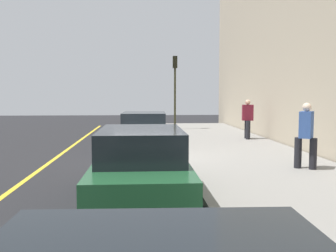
# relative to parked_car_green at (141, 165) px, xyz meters

# --- Properties ---
(ground_plane) EXTENTS (56.00, 56.00, 0.00)m
(ground_plane) POSITION_rel_parked_car_green_xyz_m (5.41, -0.23, -0.76)
(ground_plane) COLOR black
(sidewalk) EXTENTS (28.00, 4.60, 0.15)m
(sidewalk) POSITION_rel_parked_car_green_xyz_m (5.41, -3.53, -0.68)
(sidewalk) COLOR gray
(sidewalk) RESTS_ON ground
(lane_stripe_centre) EXTENTS (28.00, 0.14, 0.01)m
(lane_stripe_centre) POSITION_rel_parked_car_green_xyz_m (5.41, 2.97, -0.76)
(lane_stripe_centre) COLOR gold
(lane_stripe_centre) RESTS_ON ground
(parked_car_green) EXTENTS (4.73, 1.92, 1.51)m
(parked_car_green) POSITION_rel_parked_car_green_xyz_m (0.00, 0.00, 0.00)
(parked_car_green) COLOR black
(parked_car_green) RESTS_ON ground
(parked_car_silver) EXTENTS (4.24, 2.01, 1.51)m
(parked_car_silver) POSITION_rel_parked_car_green_xyz_m (7.09, -0.09, -0.00)
(parked_car_silver) COLOR black
(parked_car_silver) RESTS_ON ground
(pedestrian_blue_coat) EXTENTS (0.58, 0.53, 1.82)m
(pedestrian_blue_coat) POSITION_rel_parked_car_green_xyz_m (2.47, -4.50, 0.36)
(pedestrian_blue_coat) COLOR black
(pedestrian_blue_coat) RESTS_ON sidewalk
(pedestrian_burgundy_coat) EXTENTS (0.60, 0.52, 1.81)m
(pedestrian_burgundy_coat) POSITION_rel_parked_car_green_xyz_m (9.61, -4.86, 0.36)
(pedestrian_burgundy_coat) COLOR black
(pedestrian_burgundy_coat) RESTS_ON sidewalk
(traffic_light_pole) EXTENTS (0.35, 0.26, 4.30)m
(traffic_light_pole) POSITION_rel_parked_car_green_xyz_m (14.94, -1.95, 2.30)
(traffic_light_pole) COLOR #2D2D19
(traffic_light_pole) RESTS_ON sidewalk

